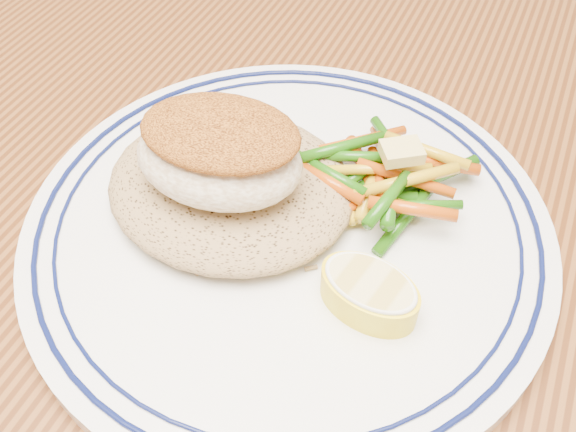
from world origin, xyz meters
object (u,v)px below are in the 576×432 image
Objects in this scene: rice_pilaf at (230,182)px; fish_fillet at (219,152)px; vegetable_pile at (381,178)px; plate at (288,228)px; lemon_wedge at (369,292)px; dining_table at (330,290)px.

fish_fillet is (0.00, -0.01, 0.03)m from rice_pilaf.
rice_pilaf is 1.40× the size of vegetable_pile.
plate is 2.92× the size of vegetable_pile.
fish_fillet reaches higher than vegetable_pile.
fish_fillet is at bearing -88.69° from rice_pilaf.
fish_fillet is 0.11m from lemon_wedge.
vegetable_pile is (0.04, 0.04, 0.02)m from plate.
vegetable_pile is at bearing 26.28° from rice_pilaf.
lemon_wedge reaches higher than plate.
lemon_wedge is at bearing -59.59° from dining_table.
lemon_wedge is (0.04, -0.08, 0.12)m from dining_table.
fish_fillet is at bearing -148.81° from vegetable_pile.
rice_pilaf is at bearing 158.77° from lemon_wedge.
dining_table is 25.59× the size of lemon_wedge.
vegetable_pile is at bearing 1.96° from dining_table.
dining_table is 4.97× the size of plate.
vegetable_pile is (0.08, 0.04, -0.00)m from rice_pilaf.
fish_fillet reaches higher than rice_pilaf.
fish_fillet is 0.96× the size of vegetable_pile.
plate is 0.06m from fish_fillet.
plate is at bearing 149.85° from lemon_wedge.
dining_table is at bearing 68.94° from plate.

